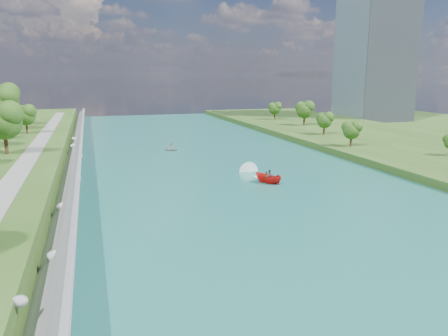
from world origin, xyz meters
name	(u,v)px	position (x,y,z in m)	size (l,w,h in m)	color
ground	(271,206)	(0.00, 0.00, 0.00)	(260.00, 260.00, 0.00)	#2D5119
river_water	(226,174)	(0.00, 20.00, 0.05)	(55.00, 240.00, 0.10)	#1C6A63
riprap_bank	(70,175)	(-25.85, 19.10, 1.80)	(3.69, 236.00, 4.05)	slate
riverside_path	(23,166)	(-32.50, 20.00, 3.55)	(3.00, 200.00, 0.10)	gray
office_tower	(376,40)	(82.50, 95.00, 30.00)	(22.00, 22.00, 60.00)	gray
trees_east	(423,136)	(37.95, 16.19, 5.79)	(17.70, 137.27, 9.93)	#1F4813
motorboat	(265,177)	(4.33, 12.60, 0.90)	(4.25, 19.16, 2.06)	red
raft	(172,149)	(-4.88, 46.38, 0.49)	(3.76, 3.73, 1.72)	#92959A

